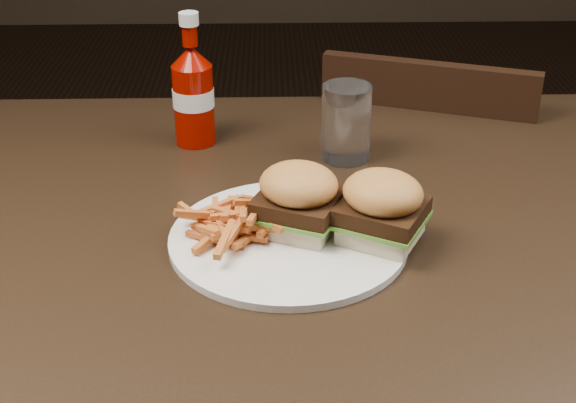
{
  "coord_description": "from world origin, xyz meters",
  "views": [
    {
      "loc": [
        -0.01,
        -0.89,
        1.25
      ],
      "look_at": [
        0.01,
        -0.07,
        0.8
      ],
      "focal_mm": 50.0,
      "sensor_mm": 36.0,
      "label": 1
    }
  ],
  "objects_px": {
    "chair_far": "(428,227)",
    "tumbler": "(346,123)",
    "dining_table": "(277,224)",
    "plate": "(288,239)",
    "ketchup_bottle": "(194,105)"
  },
  "relations": [
    {
      "from": "ketchup_bottle",
      "to": "tumbler",
      "type": "bearing_deg",
      "value": -15.55
    },
    {
      "from": "ketchup_bottle",
      "to": "tumbler",
      "type": "height_order",
      "value": "ketchup_bottle"
    },
    {
      "from": "tumbler",
      "to": "plate",
      "type": "bearing_deg",
      "value": -110.74
    },
    {
      "from": "plate",
      "to": "ketchup_bottle",
      "type": "xyz_separation_m",
      "value": [
        -0.13,
        0.29,
        0.06
      ]
    },
    {
      "from": "dining_table",
      "to": "chair_far",
      "type": "bearing_deg",
      "value": 58.31
    },
    {
      "from": "dining_table",
      "to": "tumbler",
      "type": "distance_m",
      "value": 0.2
    },
    {
      "from": "plate",
      "to": "tumbler",
      "type": "height_order",
      "value": "tumbler"
    },
    {
      "from": "chair_far",
      "to": "ketchup_bottle",
      "type": "relative_size",
      "value": 3.12
    },
    {
      "from": "chair_far",
      "to": "tumbler",
      "type": "bearing_deg",
      "value": 78.54
    },
    {
      "from": "plate",
      "to": "tumbler",
      "type": "xyz_separation_m",
      "value": [
        0.09,
        0.23,
        0.05
      ]
    },
    {
      "from": "chair_far",
      "to": "plate",
      "type": "height_order",
      "value": "plate"
    },
    {
      "from": "dining_table",
      "to": "ketchup_bottle",
      "type": "bearing_deg",
      "value": 119.0
    },
    {
      "from": "chair_far",
      "to": "plate",
      "type": "bearing_deg",
      "value": 82.5
    },
    {
      "from": "dining_table",
      "to": "chair_far",
      "type": "xyz_separation_m",
      "value": [
        0.31,
        0.5,
        -0.3
      ]
    },
    {
      "from": "dining_table",
      "to": "ketchup_bottle",
      "type": "xyz_separation_m",
      "value": [
        -0.12,
        0.22,
        0.08
      ]
    }
  ]
}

